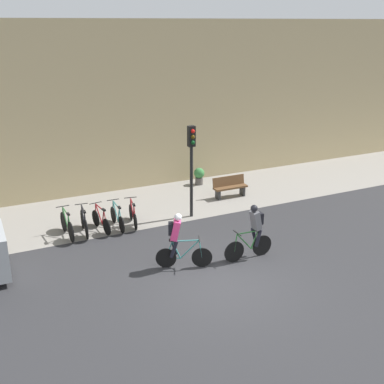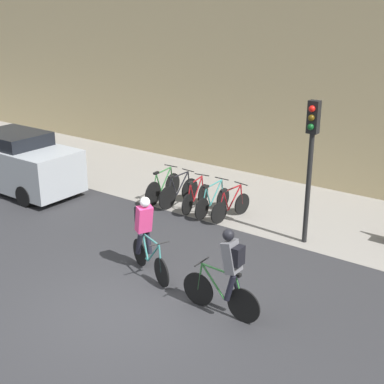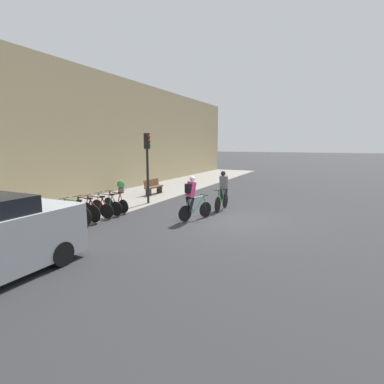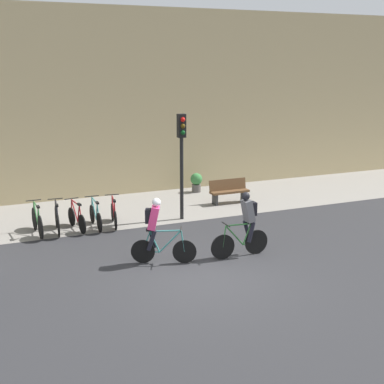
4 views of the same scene
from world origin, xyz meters
TOP-DOWN VIEW (x-y plane):
  - ground at (0.00, 0.00)m, footprint 200.00×200.00m
  - kerb_strip at (0.00, 6.75)m, footprint 44.00×4.50m
  - building_facade at (0.00, 9.30)m, footprint 44.00×0.60m
  - cyclist_pink at (-0.72, 1.39)m, footprint 1.59×0.76m
  - cyclist_grey at (1.67, 0.96)m, footprint 1.71×0.46m
  - parked_bike_0 at (-3.28, 5.07)m, footprint 0.46×1.71m
  - parked_bike_1 at (-2.68, 5.07)m, footprint 0.46×1.65m
  - parked_bike_2 at (-2.08, 5.07)m, footprint 0.46×1.56m
  - parked_bike_3 at (-1.48, 5.07)m, footprint 0.46×1.65m
  - parked_bike_4 at (-0.89, 5.07)m, footprint 0.46×1.55m
  - traffic_light_pole at (1.39, 4.88)m, footprint 0.26×0.30m
  - bench at (3.79, 6.14)m, footprint 1.49×0.44m
  - potted_plant at (3.36, 8.21)m, footprint 0.48×0.48m

SIDE VIEW (x-z plane):
  - ground at x=0.00m, z-range 0.00..0.00m
  - kerb_strip at x=0.00m, z-range 0.00..0.01m
  - parked_bike_4 at x=-0.89m, z-range -0.09..0.84m
  - parked_bike_2 at x=-2.08m, z-range -0.09..0.85m
  - parked_bike_3 at x=-1.48m, z-range -0.09..0.85m
  - parked_bike_1 at x=-2.68m, z-range -0.08..0.89m
  - parked_bike_0 at x=-3.28m, z-range -0.08..0.91m
  - potted_plant at x=3.36m, z-range 0.05..0.83m
  - bench at x=3.79m, z-range 0.02..0.91m
  - cyclist_pink at x=-0.72m, z-range 0.07..1.82m
  - cyclist_grey at x=1.67m, z-range 0.05..1.84m
  - traffic_light_pole at x=1.39m, z-range 0.68..4.19m
  - building_facade at x=0.00m, z-range 0.00..7.19m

